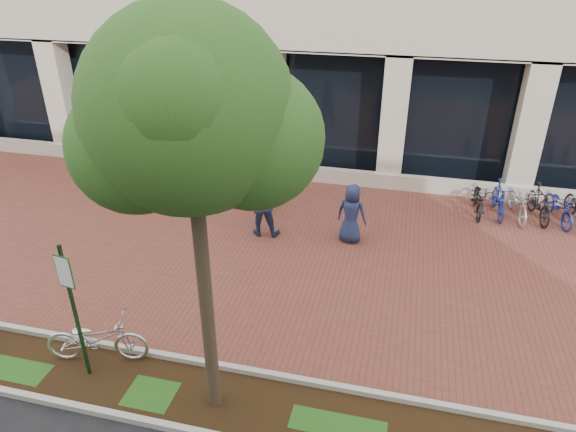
% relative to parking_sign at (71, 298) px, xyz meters
% --- Properties ---
extents(ground, '(120.00, 120.00, 0.00)m').
position_rel_parking_sign_xyz_m(ground, '(2.78, 5.21, -1.74)').
color(ground, black).
rests_on(ground, ground).
extents(brick_plaza, '(40.00, 9.00, 0.01)m').
position_rel_parking_sign_xyz_m(brick_plaza, '(2.78, 5.21, -1.74)').
color(brick_plaza, brown).
rests_on(brick_plaza, ground).
extents(planting_strip, '(40.00, 1.50, 0.01)m').
position_rel_parking_sign_xyz_m(planting_strip, '(2.78, -0.04, -1.74)').
color(planting_strip, black).
rests_on(planting_strip, ground).
extents(curb_plaza_side, '(40.00, 0.12, 0.12)m').
position_rel_parking_sign_xyz_m(curb_plaza_side, '(2.78, 0.71, -1.68)').
color(curb_plaza_side, '#ACACA2').
rests_on(curb_plaza_side, ground).
extents(parking_sign, '(0.34, 0.07, 2.79)m').
position_rel_parking_sign_xyz_m(parking_sign, '(0.00, 0.00, 0.00)').
color(parking_sign, '#143719').
rests_on(parking_sign, ground).
extents(street_tree, '(3.31, 2.76, 6.58)m').
position_rel_parking_sign_xyz_m(street_tree, '(2.56, -0.05, 3.27)').
color(street_tree, '#4A3E2A').
rests_on(street_tree, ground).
extents(locked_bicycle, '(2.04, 1.10, 1.02)m').
position_rel_parking_sign_xyz_m(locked_bicycle, '(-0.00, 0.41, -1.24)').
color(locked_bicycle, silver).
rests_on(locked_bicycle, ground).
extents(pedestrian_left, '(0.75, 0.58, 1.84)m').
position_rel_parking_sign_xyz_m(pedestrian_left, '(1.30, 7.17, -0.83)').
color(pedestrian_left, '#1E304D').
rests_on(pedestrian_left, ground).
extents(pedestrian_mid, '(1.05, 0.85, 2.00)m').
position_rel_parking_sign_xyz_m(pedestrian_mid, '(1.66, 5.85, -0.74)').
color(pedestrian_mid, navy).
rests_on(pedestrian_mid, ground).
extents(pedestrian_right, '(0.88, 0.66, 1.63)m').
position_rel_parking_sign_xyz_m(pedestrian_right, '(4.05, 6.02, -0.93)').
color(pedestrian_right, '#1E274B').
rests_on(pedestrian_right, ground).
extents(bike_rack_cluster, '(4.18, 1.88, 1.03)m').
position_rel_parking_sign_xyz_m(bike_rack_cluster, '(9.16, 8.54, -1.26)').
color(bike_rack_cluster, black).
rests_on(bike_rack_cluster, ground).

